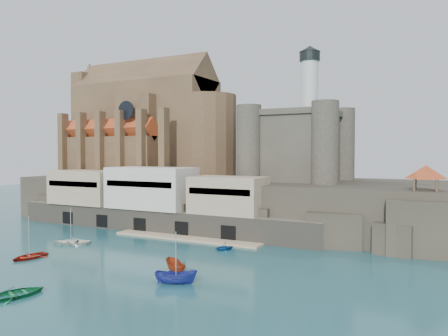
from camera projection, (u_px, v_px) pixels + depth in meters
ground at (112, 259)px, 66.02m from camera, size 300.00×300.00×0.00m
promontory at (227, 201)px, 100.92m from camera, size 100.00×36.00×10.00m
quay at (150, 201)px, 90.97m from camera, size 70.00×12.00×13.05m
church at (150, 129)px, 113.47m from camera, size 47.00×25.93×30.51m
castle_keep at (298, 142)px, 94.53m from camera, size 21.20×21.20×29.30m
rock_outcrop at (425, 228)px, 69.63m from camera, size 14.50×10.50×8.70m
pavilion at (426, 174)px, 69.47m from camera, size 6.40×6.40×5.40m
boat_0 at (29, 258)px, 66.34m from camera, size 4.12×1.47×5.67m
boat_2 at (176, 284)px, 53.50m from camera, size 2.68×2.65×5.32m
boat_3 at (17, 296)px, 48.69m from camera, size 4.62×2.56×6.21m
boat_5 at (175, 272)px, 58.65m from camera, size 2.71×2.70×5.06m
boat_6 at (71, 244)px, 76.72m from camera, size 3.08×4.83×6.54m
boat_7 at (224, 250)px, 71.81m from camera, size 3.29×3.10×3.27m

